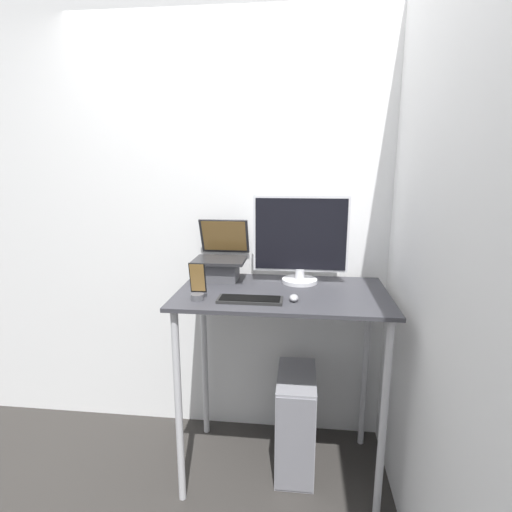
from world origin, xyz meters
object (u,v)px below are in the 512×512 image
Objects in this scene: laptop at (221,263)px; monitor at (300,242)px; mouse at (294,298)px; computer_tower at (296,421)px; cell_phone at (198,287)px; keyboard at (250,300)px.

monitor is (0.44, -0.01, 0.13)m from laptop.
monitor is 7.54× the size of mouse.
cell_phone is at bearing -157.16° from computer_tower.
monitor reaches higher than mouse.
mouse is at bearing -97.24° from computer_tower.
monitor is at bearing -1.88° from laptop.
keyboard is at bearing 0.03° from cell_phone.
keyboard is at bearing -138.45° from computer_tower.
monitor is at bearing 85.52° from mouse.
cell_phone is (-0.48, -0.34, -0.16)m from monitor.
computer_tower is (0.02, 0.17, -0.78)m from mouse.
laptop is 1.81× the size of cell_phone.
mouse is (0.42, -0.33, -0.08)m from laptop.
computer_tower is (0.23, 0.20, -0.77)m from keyboard.
computer_tower is at bearing 22.84° from cell_phone.
monitor reaches higher than laptop.
laptop is 1.06× the size of keyboard.
computer_tower is at bearing 41.55° from keyboard.
cell_phone is at bearing -179.97° from keyboard.
mouse reaches higher than keyboard.
monitor is at bearing 56.19° from keyboard.
computer_tower is at bearing 82.76° from mouse.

